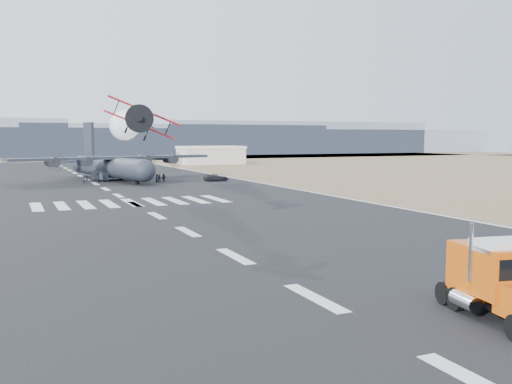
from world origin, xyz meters
TOP-DOWN VIEW (x-y plane):
  - ground at (0.00, 0.00)m, footprint 500.00×500.00m
  - scrub_far at (0.00, 230.00)m, footprint 500.00×80.00m
  - runway_markings at (0.00, 60.00)m, footprint 60.00×260.00m
  - ridge_seg_d at (0.00, 260.00)m, footprint 150.00×50.00m
  - ridge_seg_e at (65.00, 260.00)m, footprint 150.00×50.00m
  - ridge_seg_f at (130.00, 260.00)m, footprint 150.00×50.00m
  - ridge_seg_g at (195.00, 260.00)m, footprint 150.00×50.00m
  - hangar_right at (46.00, 150.00)m, footprint 20.50×12.50m
  - semi_truck at (6.37, -6.83)m, footprint 4.15×8.95m
  - aerobatic_biplane at (-3.96, 24.74)m, footprint 6.47×6.26m
  - smoke_trail at (-0.28, 50.71)m, footprint 6.65×31.49m
  - transport_aircraft at (4.11, 91.58)m, footprint 41.40×33.86m
  - support_vehicle at (23.26, 81.31)m, footprint 5.04×2.43m
  - crew_a at (0.98, 86.92)m, footprint 0.72×0.67m
  - crew_b at (11.45, 80.78)m, footprint 0.86×0.57m
  - crew_c at (-1.41, 84.88)m, footprint 1.12×0.58m
  - crew_d at (8.48, 86.07)m, footprint 0.99×1.07m
  - crew_e at (11.56, 82.87)m, footprint 0.53×0.83m
  - crew_f at (12.95, 83.00)m, footprint 1.54×1.23m
  - crew_g at (-2.23, 82.60)m, footprint 0.60×0.70m
  - crew_h at (0.92, 87.17)m, footprint 0.96×1.01m

SIDE VIEW (x-z plane):
  - ground at x=0.00m, z-range 0.00..0.00m
  - scrub_far at x=0.00m, z-range 0.00..0.00m
  - runway_markings at x=0.00m, z-range 0.00..0.01m
  - support_vehicle at x=23.26m, z-range 0.00..1.38m
  - crew_a at x=0.98m, z-range 0.00..1.57m
  - crew_f at x=12.95m, z-range 0.00..1.63m
  - crew_e at x=11.56m, z-range 0.00..1.65m
  - crew_d at x=8.48m, z-range 0.00..1.66m
  - crew_c at x=-1.41m, z-range 0.00..1.68m
  - crew_b at x=11.45m, z-range 0.00..1.70m
  - crew_h at x=0.92m, z-range 0.00..1.78m
  - crew_g at x=-2.23m, z-range 0.00..1.80m
  - semi_truck at x=6.37m, z-range -0.03..3.90m
  - hangar_right at x=46.00m, z-range 0.06..5.96m
  - transport_aircraft at x=4.11m, z-range -2.92..9.12m
  - ridge_seg_d at x=0.00m, z-range 0.00..13.00m
  - ridge_seg_g at x=195.00m, z-range 0.00..13.00m
  - ridge_seg_e at x=65.00m, z-range 0.00..15.00m
  - ridge_seg_f at x=130.00m, z-range 0.00..17.00m
  - aerobatic_biplane at x=-3.96m, z-range 8.28..12.31m
  - smoke_trail at x=-0.28m, z-range 8.35..12.67m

